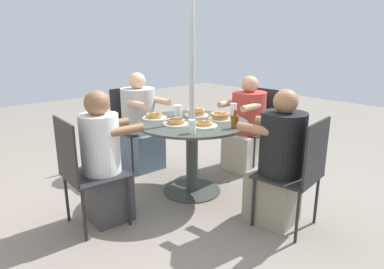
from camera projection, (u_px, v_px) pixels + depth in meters
The scene contains 20 objects.
ground_plane at pixel (192, 191), 3.48m from camera, with size 12.00×12.00×0.00m, color gray.
patio_table at pixel (192, 140), 3.34m from camera, with size 1.08×1.08×0.72m.
umbrella_pole at pixel (192, 92), 3.21m from camera, with size 0.05×0.05×2.02m, color #ADADB2.
patio_chair_north at pixel (83, 168), 2.69m from camera, with size 0.47×0.47×0.92m.
diner_north at pixel (104, 163), 2.79m from camera, with size 0.34×0.48×1.12m.
patio_chair_east at pixel (299, 169), 2.66m from camera, with size 0.50×0.50×0.92m.
diner_east at pixel (278, 165), 2.78m from camera, with size 0.53×0.41×1.13m.
patio_chair_south at pixel (255, 123), 4.10m from camera, with size 0.48×0.48×0.92m.
diner_south at pixel (246, 128), 3.98m from camera, with size 0.41×0.55×1.09m.
patio_chair_west at pixel (132, 122), 4.13m from camera, with size 0.44×0.44×0.92m.
diner_west at pixel (140, 126), 4.00m from camera, with size 0.57×0.39×1.12m.
pancake_plate_a at pixel (221, 117), 3.34m from camera, with size 0.24×0.24×0.08m.
pancake_plate_b at pixel (154, 117), 3.39m from camera, with size 0.24×0.24×0.07m.
pancake_plate_c at pixel (197, 113), 3.51m from camera, with size 0.24×0.24×0.08m.
pancake_plate_d at pixel (176, 122), 3.17m from camera, with size 0.24×0.24×0.06m.
pancake_plate_e at pixel (204, 125), 3.10m from camera, with size 0.24×0.24×0.06m.
syrup_bottle at pixel (235, 121), 3.04m from camera, with size 0.09×0.07×0.17m.
coffee_cup at pixel (178, 111), 3.49m from camera, with size 0.08×0.08×0.12m.
drinking_glass_a at pixel (233, 110), 3.50m from camera, with size 0.07×0.07×0.13m, color silver.
drinking_glass_b at pixel (192, 126), 2.88m from camera, with size 0.06×0.06×0.12m, color silver.
Camera 1 is at (-2.39, 2.12, 1.51)m, focal length 32.00 mm.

